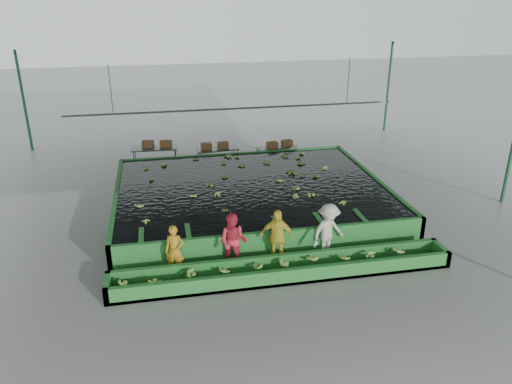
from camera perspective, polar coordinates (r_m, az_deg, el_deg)
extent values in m
plane|color=gray|center=(17.76, 0.32, -3.59)|extent=(80.00, 80.00, 0.00)
cube|color=#999B9D|center=(16.20, 0.36, 12.51)|extent=(20.00, 22.00, 0.04)
cube|color=black|center=(18.76, -0.60, 0.72)|extent=(9.70, 7.70, 0.00)
cylinder|color=#59605B|center=(21.42, -2.40, 9.50)|extent=(0.08, 0.08, 14.00)
cylinder|color=#59605B|center=(21.04, -16.28, 11.19)|extent=(0.04, 0.04, 2.00)
cylinder|color=#59605B|center=(22.53, 10.51, 12.39)|extent=(0.04, 0.04, 2.00)
imported|color=#BE801A|center=(14.63, -9.29, -6.62)|extent=(0.63, 0.49, 1.53)
imported|color=#D22B3F|center=(14.70, -2.58, -5.68)|extent=(1.04, 0.94, 1.75)
imported|color=yellow|center=(14.92, 2.39, -5.18)|extent=(1.12, 0.77, 1.77)
imported|color=beige|center=(15.34, 8.25, -4.52)|extent=(1.34, 1.09, 1.81)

